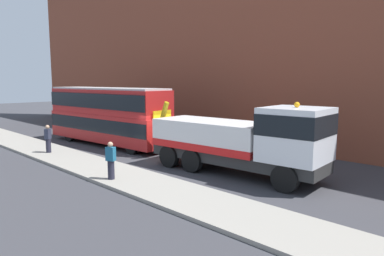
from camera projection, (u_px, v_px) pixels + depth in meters
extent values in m
plane|color=#38383D|center=(163.00, 158.00, 21.01)|extent=(120.00, 120.00, 0.00)
cube|color=gray|center=(100.00, 169.00, 18.03)|extent=(60.00, 2.80, 0.15)
cube|color=brown|center=(241.00, 32.00, 25.14)|extent=(60.00, 1.20, 16.00)
cube|color=#2D2D2D|center=(233.00, 156.00, 17.39)|extent=(9.14, 2.85, 0.55)
cube|color=silver|center=(296.00, 134.00, 15.14)|extent=(2.78, 2.78, 2.30)
cube|color=black|center=(296.00, 124.00, 15.08)|extent=(2.81, 2.81, 0.90)
cube|color=silver|center=(212.00, 134.00, 18.10)|extent=(6.27, 3.03, 1.40)
cube|color=red|center=(212.00, 144.00, 18.17)|extent=(6.28, 3.09, 0.36)
cylinder|color=#B79914|center=(161.00, 123.00, 20.44)|extent=(1.25, 0.37, 2.52)
sphere|color=orange|center=(297.00, 105.00, 14.97)|extent=(0.24, 0.24, 0.24)
cylinder|color=black|center=(307.00, 168.00, 16.14)|extent=(1.18, 0.42, 1.16)
cylinder|color=black|center=(285.00, 179.00, 14.47)|extent=(1.18, 0.42, 1.16)
cylinder|color=black|center=(218.00, 154.00, 19.36)|extent=(1.18, 0.42, 1.16)
cylinder|color=black|center=(192.00, 161.00, 17.69)|extent=(1.18, 0.42, 1.16)
cylinder|color=black|center=(196.00, 150.00, 20.39)|extent=(1.18, 0.42, 1.16)
cylinder|color=black|center=(169.00, 156.00, 18.72)|extent=(1.18, 0.42, 1.16)
cube|color=#AD1E1E|center=(108.00, 127.00, 25.19)|extent=(11.15, 3.29, 1.90)
cube|color=#AD1E1E|center=(107.00, 101.00, 24.95)|extent=(10.93, 3.17, 1.70)
cube|color=black|center=(108.00, 123.00, 25.16)|extent=(11.05, 3.33, 0.90)
cube|color=black|center=(107.00, 100.00, 24.94)|extent=(10.83, 3.31, 1.00)
cube|color=#B2B2B2|center=(106.00, 89.00, 24.83)|extent=(10.70, 3.06, 0.12)
cube|color=yellow|center=(162.00, 114.00, 21.47)|extent=(0.17, 1.50, 0.44)
cylinder|color=black|center=(157.00, 141.00, 23.60)|extent=(1.06, 0.37, 1.04)
cylinder|color=black|center=(132.00, 146.00, 21.97)|extent=(1.06, 0.37, 1.04)
cylinder|color=black|center=(94.00, 131.00, 28.23)|extent=(1.06, 0.37, 1.04)
cylinder|color=black|center=(70.00, 135.00, 26.61)|extent=(1.06, 0.37, 1.04)
cylinder|color=#232333|center=(48.00, 146.00, 21.78)|extent=(0.42, 0.42, 0.85)
cube|color=#2D3347|center=(48.00, 134.00, 21.68)|extent=(0.45, 0.47, 0.62)
sphere|color=tan|center=(47.00, 127.00, 21.62)|extent=(0.24, 0.24, 0.24)
cylinder|color=#232333|center=(111.00, 170.00, 15.90)|extent=(0.39, 0.39, 0.85)
cube|color=#1E6084|center=(111.00, 154.00, 15.81)|extent=(0.47, 0.40, 0.62)
sphere|color=tan|center=(110.00, 144.00, 15.75)|extent=(0.24, 0.24, 0.24)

